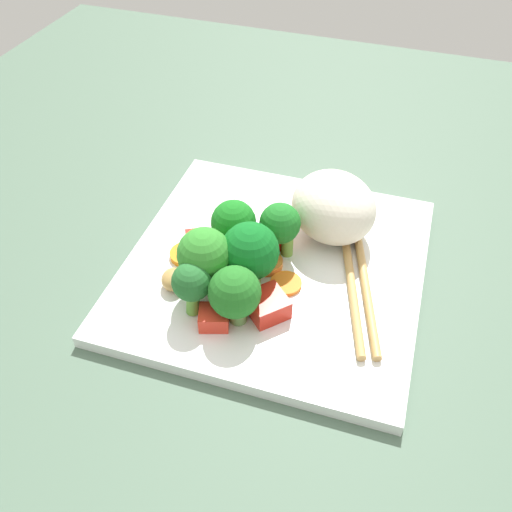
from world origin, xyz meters
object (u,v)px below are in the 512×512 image
(rice_mound, at_px, (334,207))
(broccoli_floret_2, at_px, (204,256))
(chopstick_pair, at_px, (356,267))
(square_plate, at_px, (275,267))
(carrot_slice_1, at_px, (267,263))

(rice_mound, bearing_deg, broccoli_floret_2, 141.50)
(chopstick_pair, bearing_deg, square_plate, 83.49)
(rice_mound, distance_m, carrot_slice_1, 0.08)
(chopstick_pair, bearing_deg, rice_mound, 20.41)
(square_plate, height_order, chopstick_pair, chopstick_pair)
(rice_mound, height_order, broccoli_floret_2, broccoli_floret_2)
(carrot_slice_1, bearing_deg, square_plate, -35.05)
(rice_mound, xyz_separation_m, broccoli_floret_2, (-0.11, 0.09, 0.01))
(square_plate, distance_m, broccoli_floret_2, 0.08)
(square_plate, height_order, broccoli_floret_2, broccoli_floret_2)
(square_plate, relative_size, rice_mound, 3.15)
(carrot_slice_1, relative_size, chopstick_pair, 0.14)
(broccoli_floret_2, height_order, carrot_slice_1, broccoli_floret_2)
(broccoli_floret_2, distance_m, chopstick_pair, 0.14)
(carrot_slice_1, distance_m, chopstick_pair, 0.08)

